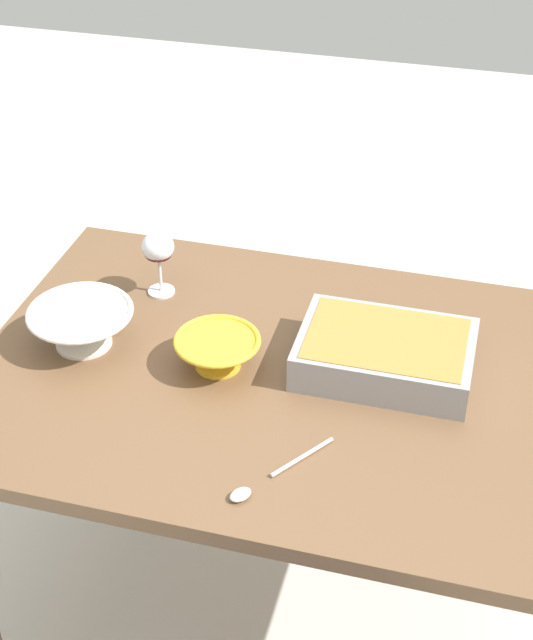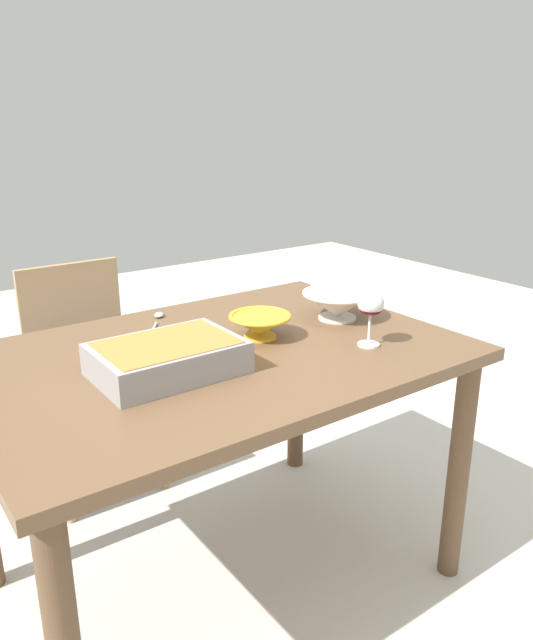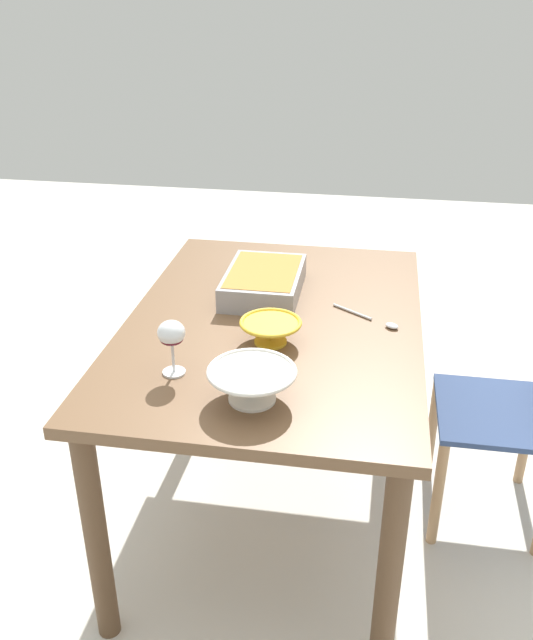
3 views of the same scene
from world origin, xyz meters
TOP-DOWN VIEW (x-y plane):
  - ground_plane at (0.00, 0.00)m, footprint 8.00×8.00m
  - dining_table at (0.00, 0.00)m, footprint 1.34×0.93m
  - chair at (0.11, -0.82)m, footprint 0.41×0.38m
  - wine_glass at (-0.37, 0.22)m, footprint 0.08×0.08m
  - casserole_dish at (0.19, 0.07)m, footprint 0.36×0.25m
  - mixing_bowl at (-0.46, -0.02)m, footprint 0.23×0.23m
  - small_bowl at (-0.15, -0.01)m, footprint 0.19×0.19m
  - serving_spoon at (0.03, -0.33)m, footprint 0.16×0.22m

SIDE VIEW (x-z plane):
  - ground_plane at x=0.00m, z-range 0.00..0.00m
  - chair at x=0.11m, z-range 0.04..0.91m
  - dining_table at x=0.00m, z-range 0.28..1.06m
  - serving_spoon at x=0.03m, z-range 0.78..0.79m
  - small_bowl at x=-0.15m, z-range 0.78..0.86m
  - casserole_dish at x=0.19m, z-range 0.78..0.87m
  - mixing_bowl at x=-0.46m, z-range 0.78..0.88m
  - wine_glass at x=-0.37m, z-range 0.81..0.97m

